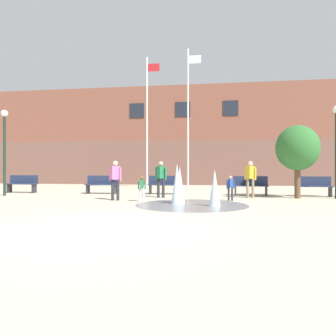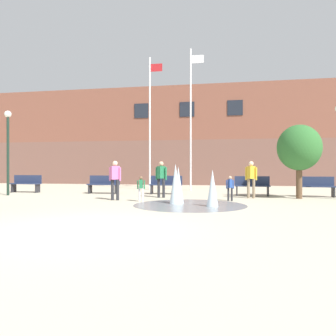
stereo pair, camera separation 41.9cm
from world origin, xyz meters
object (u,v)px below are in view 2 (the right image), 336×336
(park_bench_under_left_flagpole, at_px, (166,184))
(lamp_post_left_lane, at_px, (8,140))
(park_bench_far_left, at_px, (26,183))
(flagpole_right, at_px, (191,115))
(street_tree_near_building, at_px, (299,148))
(park_bench_far_right, at_px, (316,186))
(adult_in_red, at_px, (115,177))
(teen_by_trashcan, at_px, (161,176))
(adult_near_bench, at_px, (251,177))
(child_in_fountain, at_px, (230,186))
(park_bench_left_of_flagpoles, at_px, (104,184))
(child_with_pink_shirt, at_px, (141,187))
(flagpole_left, at_px, (150,119))
(park_bench_center, at_px, (252,186))

(park_bench_under_left_flagpole, height_order, lamp_post_left_lane, lamp_post_left_lane)
(park_bench_far_left, xyz_separation_m, flagpole_right, (8.42, 3.11, 3.85))
(park_bench_far_left, relative_size, lamp_post_left_lane, 0.40)
(park_bench_far_left, height_order, street_tree_near_building, street_tree_near_building)
(park_bench_far_right, distance_m, adult_in_red, 8.95)
(adult_in_red, xyz_separation_m, teen_by_trashcan, (1.61, 1.42, 0.00))
(park_bench_far_left, relative_size, adult_near_bench, 1.01)
(adult_in_red, height_order, adult_near_bench, same)
(adult_near_bench, height_order, flagpole_right, flagpole_right)
(child_in_fountain, xyz_separation_m, street_tree_near_building, (2.89, 1.48, 1.57))
(park_bench_left_of_flagpoles, distance_m, park_bench_under_left_flagpole, 3.17)
(park_bench_left_of_flagpoles, relative_size, child_with_pink_shirt, 1.62)
(adult_near_bench, bearing_deg, flagpole_left, 94.99)
(park_bench_under_left_flagpole, relative_size, street_tree_near_building, 0.51)
(adult_in_red, bearing_deg, child_with_pink_shirt, 123.33)
(adult_in_red, bearing_deg, park_bench_far_left, -67.67)
(park_bench_far_right, relative_size, adult_in_red, 1.01)
(park_bench_left_of_flagpoles, bearing_deg, adult_near_bench, -9.71)
(park_bench_left_of_flagpoles, relative_size, flagpole_right, 0.20)
(park_bench_left_of_flagpoles, distance_m, flagpole_left, 5.10)
(teen_by_trashcan, height_order, flagpole_right, flagpole_right)
(street_tree_near_building, bearing_deg, park_bench_far_left, 175.67)
(adult_near_bench, bearing_deg, lamp_post_left_lane, 136.14)
(lamp_post_left_lane, bearing_deg, park_bench_far_left, 97.49)
(park_bench_far_right, bearing_deg, flagpole_left, 159.78)
(child_with_pink_shirt, bearing_deg, park_bench_far_right, 107.06)
(child_in_fountain, distance_m, lamp_post_left_lane, 10.58)
(teen_by_trashcan, relative_size, child_with_pink_shirt, 1.61)
(child_in_fountain, xyz_separation_m, child_with_pink_shirt, (-3.40, -0.88, 0.00))
(teen_by_trashcan, bearing_deg, child_in_fountain, -74.36)
(park_bench_center, height_order, adult_near_bench, adult_near_bench)
(park_bench_under_left_flagpole, bearing_deg, adult_in_red, -114.28)
(lamp_post_left_lane, bearing_deg, park_bench_left_of_flagpoles, 23.48)
(park_bench_under_left_flagpole, distance_m, park_bench_center, 4.14)
(child_with_pink_shirt, xyz_separation_m, flagpole_right, (1.23, 6.49, 3.75))
(park_bench_left_of_flagpoles, bearing_deg, park_bench_center, 0.22)
(park_bench_under_left_flagpole, distance_m, child_in_fountain, 4.13)
(park_bench_far_left, xyz_separation_m, child_in_fountain, (10.59, -2.50, 0.10))
(adult_in_red, distance_m, flagpole_right, 7.43)
(park_bench_far_right, xyz_separation_m, street_tree_near_building, (-0.93, -1.04, 1.67))
(park_bench_left_of_flagpoles, height_order, lamp_post_left_lane, lamp_post_left_lane)
(park_bench_under_left_flagpole, relative_size, flagpole_right, 0.20)
(child_with_pink_shirt, bearing_deg, flagpole_right, 161.20)
(child_in_fountain, bearing_deg, park_bench_left_of_flagpoles, -135.11)
(park_bench_left_of_flagpoles, height_order, teen_by_trashcan, teen_by_trashcan)
(park_bench_center, relative_size, adult_in_red, 1.01)
(flagpole_right, bearing_deg, park_bench_left_of_flagpoles, -142.75)
(park_bench_far_right, height_order, adult_near_bench, adult_near_bench)
(lamp_post_left_lane, bearing_deg, flagpole_right, 30.86)
(park_bench_far_right, xyz_separation_m, flagpole_left, (-8.41, 3.10, 3.67))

